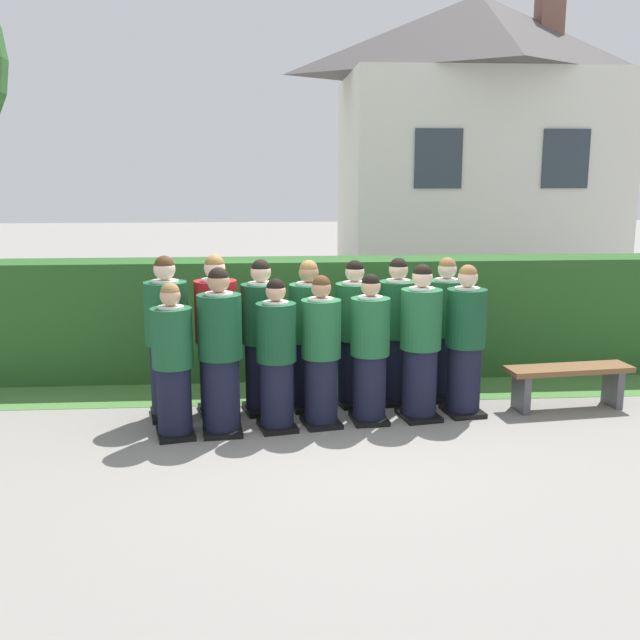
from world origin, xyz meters
name	(u,v)px	position (x,y,z in m)	size (l,w,h in m)	color
ground_plane	(322,424)	(0.00, 0.00, 0.00)	(60.00, 60.00, 0.00)	gray
student_front_row_0	(173,365)	(-1.48, -0.23, 0.73)	(0.44, 0.51, 1.54)	black
student_front_row_1	(220,355)	(-1.02, -0.16, 0.80)	(0.44, 0.52, 1.68)	black
student_front_row_2	(276,359)	(-0.47, -0.08, 0.74)	(0.44, 0.53, 1.55)	black
student_front_row_3	(321,355)	(-0.01, 0.01, 0.75)	(0.44, 0.51, 1.57)	black
student_front_row_4	(370,352)	(0.50, 0.07, 0.75)	(0.41, 0.51, 1.57)	black
student_front_row_5	(420,346)	(1.05, 0.14, 0.79)	(0.46, 0.53, 1.65)	black
student_front_row_6	(465,344)	(1.55, 0.25, 0.78)	(0.44, 0.52, 1.63)	black
student_rear_row_0	(167,341)	(-1.61, 0.38, 0.83)	(0.49, 0.57, 1.74)	black
student_in_red_blazer	(217,339)	(-1.10, 0.46, 0.83)	(0.49, 0.58, 1.73)	black
student_rear_row_2	(262,340)	(-0.62, 0.49, 0.80)	(0.48, 0.55, 1.68)	black
student_rear_row_3	(309,339)	(-0.10, 0.57, 0.79)	(0.45, 0.55, 1.65)	black
student_rear_row_4	(354,336)	(0.41, 0.68, 0.78)	(0.46, 0.55, 1.63)	black
student_rear_row_5	(397,334)	(0.90, 0.72, 0.79)	(0.43, 0.53, 1.65)	black
student_rear_row_6	(445,332)	(1.47, 0.81, 0.78)	(0.44, 0.52, 1.64)	black
hedge	(310,317)	(0.00, 1.95, 0.75)	(9.87, 0.70, 1.50)	#285623
school_building_main	(474,143)	(3.92, 8.67, 3.15)	(5.77, 4.23, 6.14)	silver
wooden_bench	(568,378)	(2.75, 0.33, 0.35)	(1.43, 0.51, 0.48)	brown
lawn_strip	(315,392)	(0.00, 1.15, 0.00)	(9.87, 0.90, 0.01)	#477A38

